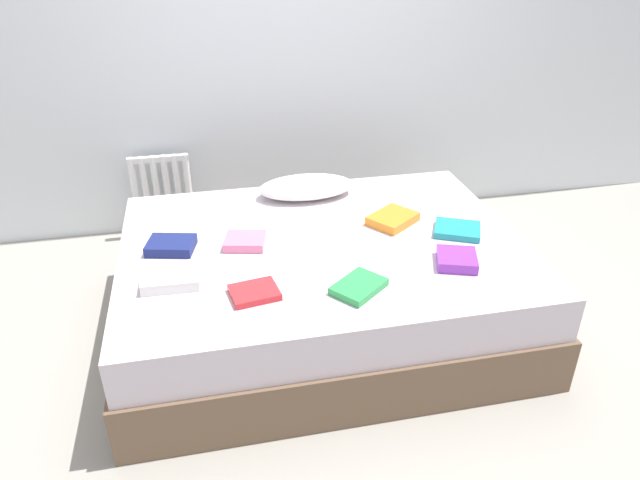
# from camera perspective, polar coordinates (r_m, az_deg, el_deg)

# --- Properties ---
(ground_plane) EXTENTS (8.00, 8.00, 0.00)m
(ground_plane) POSITION_cam_1_polar(r_m,az_deg,el_deg) (3.16, 0.19, -8.07)
(ground_plane) COLOR #9E998E
(back_wall) EXTENTS (6.00, 0.10, 2.80)m
(back_wall) POSITION_cam_1_polar(r_m,az_deg,el_deg) (3.88, -4.32, 21.49)
(back_wall) COLOR silver
(back_wall) RESTS_ON ground
(bed) EXTENTS (2.00, 1.50, 0.50)m
(bed) POSITION_cam_1_polar(r_m,az_deg,el_deg) (3.02, 0.20, -4.32)
(bed) COLOR brown
(bed) RESTS_ON ground
(radiator) EXTENTS (0.39, 0.04, 0.45)m
(radiator) POSITION_cam_1_polar(r_m,az_deg,el_deg) (3.99, -15.23, 4.90)
(radiator) COLOR white
(radiator) RESTS_ON ground
(pillow) EXTENTS (0.55, 0.29, 0.11)m
(pillow) POSITION_cam_1_polar(r_m,az_deg,el_deg) (3.34, -1.35, 5.23)
(pillow) COLOR white
(pillow) RESTS_ON bed
(textbook_orange) EXTENTS (0.30, 0.29, 0.05)m
(textbook_orange) POSITION_cam_1_polar(r_m,az_deg,el_deg) (3.07, 7.13, 2.07)
(textbook_orange) COLOR orange
(textbook_orange) RESTS_ON bed
(textbook_navy) EXTENTS (0.25, 0.21, 0.05)m
(textbook_navy) POSITION_cam_1_polar(r_m,az_deg,el_deg) (2.89, -14.39, -0.52)
(textbook_navy) COLOR navy
(textbook_navy) RESTS_ON bed
(textbook_purple) EXTENTS (0.23, 0.23, 0.05)m
(textbook_purple) POSITION_cam_1_polar(r_m,az_deg,el_deg) (2.76, 13.25, -1.87)
(textbook_purple) COLOR purple
(textbook_purple) RESTS_ON bed
(textbook_white) EXTENTS (0.25, 0.13, 0.05)m
(textbook_white) POSITION_cam_1_polar(r_m,az_deg,el_deg) (2.61, -14.43, -4.00)
(textbook_white) COLOR white
(textbook_white) RESTS_ON bed
(textbook_teal) EXTENTS (0.28, 0.27, 0.03)m
(textbook_teal) POSITION_cam_1_polar(r_m,az_deg,el_deg) (3.04, 13.31, 0.98)
(textbook_teal) COLOR teal
(textbook_teal) RESTS_ON bed
(textbook_green) EXTENTS (0.28, 0.27, 0.03)m
(textbook_green) POSITION_cam_1_polar(r_m,az_deg,el_deg) (2.51, 3.82, -4.58)
(textbook_green) COLOR green
(textbook_green) RESTS_ON bed
(textbook_red) EXTENTS (0.22, 0.19, 0.03)m
(textbook_red) POSITION_cam_1_polar(r_m,az_deg,el_deg) (2.49, -6.45, -5.14)
(textbook_red) COLOR red
(textbook_red) RESTS_ON bed
(textbook_pink) EXTENTS (0.22, 0.21, 0.04)m
(textbook_pink) POSITION_cam_1_polar(r_m,az_deg,el_deg) (2.86, -7.36, -0.12)
(textbook_pink) COLOR pink
(textbook_pink) RESTS_ON bed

